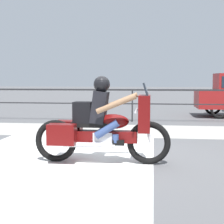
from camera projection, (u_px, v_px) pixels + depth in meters
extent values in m
plane|color=#565659|center=(114.00, 157.00, 6.60)|extent=(120.00, 120.00, 0.00)
cube|color=#A8A59E|center=(128.00, 130.00, 9.96)|extent=(44.00, 2.40, 0.01)
cube|color=silver|center=(55.00, 158.00, 6.53)|extent=(3.73, 6.00, 0.01)
cube|color=#232326|center=(132.00, 90.00, 11.94)|extent=(36.00, 0.04, 0.06)
cube|color=#232326|center=(132.00, 104.00, 11.99)|extent=(36.00, 0.03, 0.04)
cylinder|color=#232326|center=(132.00, 105.00, 12.00)|extent=(0.05, 0.05, 1.15)
torus|color=black|center=(149.00, 143.00, 6.00)|extent=(0.76, 0.11, 0.76)
torus|color=black|center=(56.00, 141.00, 6.20)|extent=(0.76, 0.11, 0.76)
cube|color=#5B0C0C|center=(102.00, 136.00, 6.09)|extent=(1.27, 0.22, 0.20)
cube|color=silver|center=(103.00, 139.00, 6.09)|extent=(0.34, 0.26, 0.26)
ellipsoid|color=#5B0C0C|center=(113.00, 121.00, 6.04)|extent=(0.57, 0.30, 0.26)
cube|color=black|center=(92.00, 124.00, 6.09)|extent=(0.74, 0.28, 0.08)
cube|color=#5B0C0C|center=(144.00, 113.00, 5.96)|extent=(0.20, 0.53, 0.63)
cube|color=#1E232B|center=(146.00, 89.00, 5.92)|extent=(0.10, 0.45, 0.24)
cylinder|color=silver|center=(136.00, 110.00, 5.97)|extent=(0.04, 0.70, 0.04)
cylinder|color=silver|center=(89.00, 145.00, 5.97)|extent=(0.92, 0.09, 0.09)
cube|color=#5B0C0C|center=(62.00, 134.00, 5.93)|extent=(0.48, 0.28, 0.36)
cube|color=#5B0C0C|center=(69.00, 130.00, 6.40)|extent=(0.48, 0.28, 0.36)
cylinder|color=silver|center=(147.00, 128.00, 5.98)|extent=(0.18, 0.06, 0.52)
cube|color=black|center=(100.00, 107.00, 6.04)|extent=(0.32, 0.36, 0.59)
sphere|color=#8C6647|center=(102.00, 85.00, 6.00)|extent=(0.23, 0.23, 0.23)
sphere|color=black|center=(102.00, 84.00, 6.00)|extent=(0.29, 0.29, 0.29)
cylinder|color=#33477A|center=(107.00, 129.00, 5.91)|extent=(0.44, 0.13, 0.34)
cylinder|color=#33477A|center=(116.00, 139.00, 5.91)|extent=(0.11, 0.11, 0.14)
cube|color=black|center=(118.00, 143.00, 5.91)|extent=(0.20, 0.10, 0.09)
cylinder|color=#33477A|center=(109.00, 127.00, 6.21)|extent=(0.44, 0.13, 0.34)
cylinder|color=#33477A|center=(117.00, 136.00, 6.21)|extent=(0.11, 0.11, 0.14)
cube|color=black|center=(120.00, 140.00, 6.21)|extent=(0.20, 0.10, 0.09)
cylinder|color=#8C6647|center=(116.00, 104.00, 5.70)|extent=(0.68, 0.09, 0.34)
cylinder|color=#8C6647|center=(120.00, 102.00, 6.29)|extent=(0.68, 0.09, 0.34)
cube|color=black|center=(83.00, 112.00, 6.09)|extent=(0.32, 0.29, 0.37)
torus|color=black|center=(220.00, 110.00, 12.87)|extent=(0.70, 0.11, 0.70)
torus|color=black|center=(213.00, 106.00, 14.37)|extent=(0.70, 0.11, 0.70)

